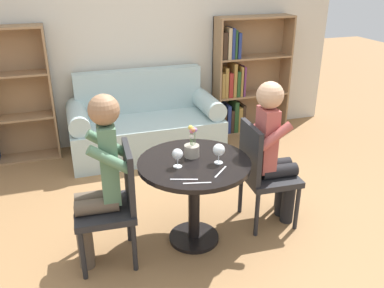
# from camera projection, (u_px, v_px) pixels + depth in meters

# --- Properties ---
(ground_plane) EXTENTS (16.00, 16.00, 0.00)m
(ground_plane) POSITION_uv_depth(u_px,v_px,m) (194.00, 239.00, 3.30)
(ground_plane) COLOR olive
(back_wall) EXTENTS (5.20, 0.05, 2.70)m
(back_wall) POSITION_uv_depth(u_px,v_px,m) (133.00, 30.00, 4.68)
(back_wall) COLOR beige
(back_wall) RESTS_ON ground_plane
(round_table) EXTENTS (0.85, 0.85, 0.70)m
(round_table) POSITION_uv_depth(u_px,v_px,m) (194.00, 180.00, 3.08)
(round_table) COLOR black
(round_table) RESTS_ON ground_plane
(couch) EXTENTS (1.71, 0.80, 0.92)m
(couch) POSITION_uv_depth(u_px,v_px,m) (145.00, 126.00, 4.74)
(couch) COLOR #A8C1C1
(couch) RESTS_ON ground_plane
(bookshelf_right) EXTENTS (0.98, 0.28, 1.47)m
(bookshelf_right) POSITION_uv_depth(u_px,v_px,m) (241.00, 80.00, 5.20)
(bookshelf_right) COLOR #93704C
(bookshelf_right) RESTS_ON ground_plane
(chair_left) EXTENTS (0.45, 0.45, 0.90)m
(chair_left) POSITION_uv_depth(u_px,v_px,m) (114.00, 201.00, 2.90)
(chair_left) COLOR #232326
(chair_left) RESTS_ON ground_plane
(chair_right) EXTENTS (0.44, 0.44, 0.90)m
(chair_right) POSITION_uv_depth(u_px,v_px,m) (262.00, 170.00, 3.33)
(chair_right) COLOR #232326
(chair_right) RESTS_ON ground_plane
(person_left) EXTENTS (0.43, 0.36, 1.28)m
(person_left) POSITION_uv_depth(u_px,v_px,m) (99.00, 178.00, 2.81)
(person_left) COLOR brown
(person_left) RESTS_ON ground_plane
(person_right) EXTENTS (0.43, 0.36, 1.24)m
(person_right) POSITION_uv_depth(u_px,v_px,m) (274.00, 150.00, 3.27)
(person_right) COLOR black
(person_right) RESTS_ON ground_plane
(wine_glass_left) EXTENTS (0.08, 0.08, 0.14)m
(wine_glass_left) POSITION_uv_depth(u_px,v_px,m) (177.00, 155.00, 2.90)
(wine_glass_left) COLOR white
(wine_glass_left) RESTS_ON round_table
(wine_glass_right) EXTENTS (0.09, 0.09, 0.15)m
(wine_glass_right) POSITION_uv_depth(u_px,v_px,m) (219.00, 150.00, 2.95)
(wine_glass_right) COLOR white
(wine_glass_right) RESTS_ON round_table
(flower_vase) EXTENTS (0.11, 0.11, 0.25)m
(flower_vase) POSITION_uv_depth(u_px,v_px,m) (192.00, 148.00, 3.06)
(flower_vase) COLOR #9E9384
(flower_vase) RESTS_ON round_table
(knife_left_setting) EXTENTS (0.14, 0.14, 0.00)m
(knife_left_setting) POSITION_uv_depth(u_px,v_px,m) (221.00, 172.00, 2.86)
(knife_left_setting) COLOR silver
(knife_left_setting) RESTS_ON round_table
(fork_left_setting) EXTENTS (0.19, 0.06, 0.00)m
(fork_left_setting) POSITION_uv_depth(u_px,v_px,m) (197.00, 183.00, 2.71)
(fork_left_setting) COLOR silver
(fork_left_setting) RESTS_ON round_table
(knife_right_setting) EXTENTS (0.18, 0.07, 0.00)m
(knife_right_setting) POSITION_uv_depth(u_px,v_px,m) (184.00, 179.00, 2.76)
(knife_right_setting) COLOR silver
(knife_right_setting) RESTS_ON round_table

